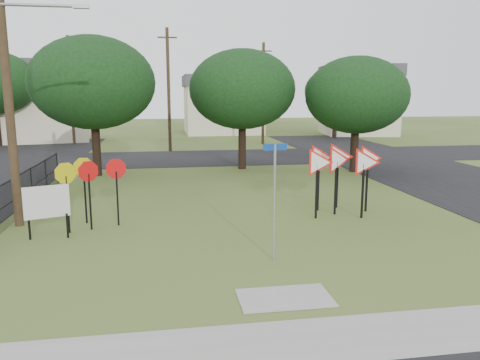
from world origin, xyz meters
name	(u,v)px	position (x,y,z in m)	size (l,w,h in m)	color
ground	(262,260)	(0.00, 0.00, 0.00)	(140.00, 140.00, 0.00)	#415821
sidewalk	(311,341)	(0.00, -4.20, 0.01)	(30.00, 1.60, 0.02)	gray
street_right	(450,179)	(12.00, 10.00, 0.01)	(8.00, 50.00, 0.02)	black
street_far	(201,158)	(0.00, 20.00, 0.01)	(60.00, 8.00, 0.02)	black
curb_pad	(285,298)	(0.00, -2.40, 0.01)	(2.00, 1.20, 0.02)	gray
street_name_sign	(274,195)	(0.31, -0.05, 1.76)	(0.63, 0.10, 3.08)	#97999F
stop_sign_cluster	(89,177)	(-4.88, 3.86, 1.69)	(2.10, 1.32, 2.26)	black
yield_sign_cluster	(340,163)	(3.79, 4.32, 1.87)	(3.26, 2.02, 2.55)	black
info_board	(47,204)	(-5.98, 2.82, 1.08)	(1.25, 0.48, 1.64)	black
utility_pole_main	(7,65)	(-7.24, 4.50, 5.21)	(3.55, 0.33, 10.00)	#43311E
far_pole_a	(169,89)	(-2.00, 24.00, 4.60)	(1.40, 0.24, 9.00)	#43311E
far_pole_b	(263,93)	(6.00, 28.00, 4.35)	(1.40, 0.24, 8.50)	#43311E
far_pole_c	(71,90)	(-10.00, 30.00, 4.60)	(1.40, 0.24, 9.00)	#43311E
fence_run	(23,192)	(-7.60, 6.25, 0.78)	(0.05, 11.55, 1.50)	black
house_left	(34,101)	(-14.00, 34.00, 3.65)	(10.58, 8.88, 7.20)	beige
house_mid	(222,104)	(4.00, 40.00, 3.15)	(8.40, 8.40, 6.20)	beige
house_right	(358,100)	(18.00, 36.00, 3.65)	(8.30, 8.30, 7.20)	beige
tree_near_left	(93,83)	(-6.00, 14.00, 4.86)	(6.40, 6.40, 7.27)	black
tree_near_mid	(242,89)	(2.00, 15.00, 4.54)	(6.00, 6.00, 6.80)	black
tree_near_right	(357,95)	(8.00, 13.00, 4.22)	(5.60, 5.60, 6.33)	black
tree_far_right	(336,91)	(14.00, 32.00, 4.54)	(6.00, 6.00, 6.80)	black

